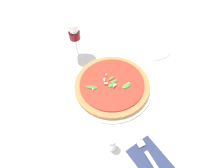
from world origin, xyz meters
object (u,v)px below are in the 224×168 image
object	(u,v)px
fork	(150,158)
shaker_pepper	(112,143)
pizza_arugula_main	(112,86)
wine_glass	(74,31)
side_plate_white	(152,45)

from	to	relation	value
fork	shaker_pepper	size ratio (longest dim) A/B	2.99
pizza_arugula_main	shaker_pepper	distance (m)	0.24
wine_glass	shaker_pepper	size ratio (longest dim) A/B	2.82
pizza_arugula_main	fork	distance (m)	0.30
fork	shaker_pepper	bearing A→B (deg)	43.82
fork	shaker_pepper	xyz separation A→B (m)	(0.11, 0.07, 0.03)
fork	shaker_pepper	distance (m)	0.13
side_plate_white	fork	bearing A→B (deg)	133.41
pizza_arugula_main	fork	world-z (taller)	pizza_arugula_main
pizza_arugula_main	side_plate_white	bearing A→B (deg)	-77.33
side_plate_white	shaker_pepper	size ratio (longest dim) A/B	2.73
fork	wine_glass	bearing A→B (deg)	2.28
wine_glass	fork	bearing A→B (deg)	171.01
wine_glass	side_plate_white	size ratio (longest dim) A/B	1.03
pizza_arugula_main	shaker_pepper	xyz separation A→B (m)	(-0.18, 0.15, 0.02)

